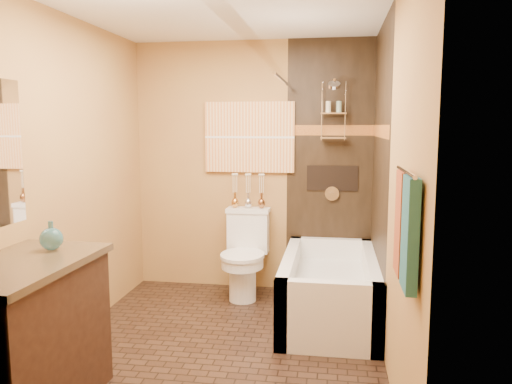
% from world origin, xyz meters
% --- Properties ---
extents(floor, '(3.00, 3.00, 0.00)m').
position_xyz_m(floor, '(0.00, 0.00, 0.00)').
color(floor, black).
rests_on(floor, ground).
extents(wall_left, '(0.02, 3.00, 2.50)m').
position_xyz_m(wall_left, '(-1.20, 0.00, 1.25)').
color(wall_left, '#AC8542').
rests_on(wall_left, floor).
extents(wall_right, '(0.02, 3.00, 2.50)m').
position_xyz_m(wall_right, '(1.20, 0.00, 1.25)').
color(wall_right, '#AC8542').
rests_on(wall_right, floor).
extents(wall_back, '(2.40, 0.02, 2.50)m').
position_xyz_m(wall_back, '(0.00, 1.50, 1.25)').
color(wall_back, '#AC8542').
rests_on(wall_back, floor).
extents(wall_front, '(2.40, 0.02, 2.50)m').
position_xyz_m(wall_front, '(0.00, -1.50, 1.25)').
color(wall_front, '#AC8542').
rests_on(wall_front, floor).
extents(ceiling, '(3.00, 3.00, 0.00)m').
position_xyz_m(ceiling, '(0.00, 0.00, 2.50)').
color(ceiling, silver).
rests_on(ceiling, wall_back).
extents(alcove_tile_back, '(0.85, 0.01, 2.50)m').
position_xyz_m(alcove_tile_back, '(0.78, 1.49, 1.25)').
color(alcove_tile_back, black).
rests_on(alcove_tile_back, wall_back).
extents(alcove_tile_right, '(0.01, 1.50, 2.50)m').
position_xyz_m(alcove_tile_right, '(1.19, 0.75, 1.25)').
color(alcove_tile_right, black).
rests_on(alcove_tile_right, wall_right).
extents(mosaic_band_back, '(0.85, 0.01, 0.10)m').
position_xyz_m(mosaic_band_back, '(0.78, 1.48, 1.62)').
color(mosaic_band_back, brown).
rests_on(mosaic_band_back, alcove_tile_back).
extents(mosaic_band_right, '(0.01, 1.50, 0.10)m').
position_xyz_m(mosaic_band_right, '(1.18, 0.75, 1.62)').
color(mosaic_band_right, brown).
rests_on(mosaic_band_right, alcove_tile_right).
extents(alcove_niche, '(0.50, 0.01, 0.25)m').
position_xyz_m(alcove_niche, '(0.80, 1.48, 1.15)').
color(alcove_niche, black).
rests_on(alcove_niche, alcove_tile_back).
extents(shower_fixtures, '(0.24, 0.33, 1.16)m').
position_xyz_m(shower_fixtures, '(0.80, 1.38, 1.67)').
color(shower_fixtures, silver).
rests_on(shower_fixtures, floor).
extents(curtain_rod, '(0.03, 1.55, 0.03)m').
position_xyz_m(curtain_rod, '(0.40, 0.75, 2.02)').
color(curtain_rod, silver).
rests_on(curtain_rod, wall_back).
extents(towel_bar, '(0.02, 0.55, 0.02)m').
position_xyz_m(towel_bar, '(1.15, -1.05, 1.45)').
color(towel_bar, silver).
rests_on(towel_bar, wall_right).
extents(towel_teal, '(0.05, 0.22, 0.52)m').
position_xyz_m(towel_teal, '(1.16, -1.18, 1.18)').
color(towel_teal, '#1C4C5D').
rests_on(towel_teal, towel_bar).
extents(towel_rust, '(0.05, 0.22, 0.52)m').
position_xyz_m(towel_rust, '(1.16, -0.92, 1.18)').
color(towel_rust, '#9C351C').
rests_on(towel_rust, towel_bar).
extents(sunset_painting, '(0.90, 0.04, 0.70)m').
position_xyz_m(sunset_painting, '(-0.03, 1.48, 1.55)').
color(sunset_painting, orange).
rests_on(sunset_painting, wall_back).
extents(bathtub, '(0.80, 1.50, 0.55)m').
position_xyz_m(bathtub, '(0.80, 0.75, 0.22)').
color(bathtub, white).
rests_on(bathtub, floor).
extents(toilet, '(0.43, 0.63, 0.85)m').
position_xyz_m(toilet, '(-0.03, 1.20, 0.43)').
color(toilet, white).
rests_on(toilet, floor).
extents(vanity, '(0.66, 1.05, 0.91)m').
position_xyz_m(vanity, '(-0.92, -1.00, 0.46)').
color(vanity, black).
rests_on(vanity, floor).
extents(teal_bottle, '(0.17, 0.17, 0.22)m').
position_xyz_m(teal_bottle, '(-0.87, -0.73, 1.00)').
color(teal_bottle, '#276975').
rests_on(teal_bottle, vanity).
extents(bud_vases, '(0.34, 0.07, 0.34)m').
position_xyz_m(bud_vases, '(-0.03, 1.39, 1.03)').
color(bud_vases, '#C2853C').
rests_on(bud_vases, toilet).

